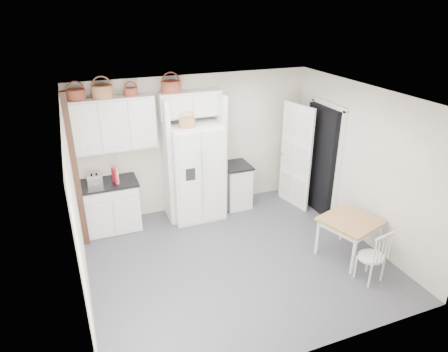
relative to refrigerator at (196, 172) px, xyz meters
name	(u,v)px	position (x,y,z in m)	size (l,w,h in m)	color
floor	(237,259)	(0.15, -1.61, -0.90)	(4.50, 4.50, 0.00)	#3C3D43
ceiling	(239,98)	(0.15, -1.61, 1.70)	(4.50, 4.50, 0.00)	white
wall_back	(196,144)	(0.15, 0.39, 0.40)	(4.50, 4.50, 0.00)	#BAB09E
wall_left	(77,213)	(-2.10, -1.61, 0.40)	(4.00, 4.00, 0.00)	#BAB09E
wall_right	(362,165)	(2.40, -1.61, 0.40)	(4.00, 4.00, 0.00)	#BAB09E
refrigerator	(196,172)	(0.00, 0.00, 0.00)	(0.93, 0.75, 1.81)	white
base_cab_left	(111,206)	(-1.56, 0.09, -0.47)	(0.94, 0.60, 0.87)	beige
base_cab_right	(236,186)	(0.86, 0.09, -0.48)	(0.48, 0.57, 0.84)	beige
dining_table	(348,238)	(1.85, -2.15, -0.57)	(0.79, 0.79, 0.66)	olive
windsor_chair	(371,257)	(1.77, -2.78, -0.51)	(0.39, 0.35, 0.79)	beige
counter_left	(108,183)	(-1.56, 0.09, -0.01)	(0.98, 0.64, 0.04)	black
counter_right	(236,166)	(0.86, 0.09, -0.04)	(0.52, 0.61, 0.04)	black
toaster	(95,179)	(-1.77, 0.10, 0.10)	(0.25, 0.14, 0.17)	silver
cookbook_red	(115,176)	(-1.44, 0.01, 0.14)	(0.04, 0.18, 0.27)	red
cookbook_cream	(117,176)	(-1.40, 0.01, 0.13)	(0.04, 0.16, 0.24)	silver
basket_upper_a	(76,95)	(-1.86, 0.22, 1.53)	(0.29, 0.29, 0.17)	maroon
basket_upper_b	(102,92)	(-1.46, 0.22, 1.55)	(0.34, 0.34, 0.20)	brown
basket_upper_c	(131,92)	(-1.01, 0.22, 1.51)	(0.22, 0.22, 0.13)	maroon
basket_bridge_a	(171,87)	(-0.32, 0.22, 1.54)	(0.34, 0.34, 0.19)	maroon
basket_fridge_a	(187,123)	(-0.16, -0.10, 0.98)	(0.28, 0.28, 0.15)	brown
upper_cabinet	(113,124)	(-1.35, 0.22, 1.00)	(1.40, 0.34, 0.90)	beige
bridge_cabinet	(190,104)	(0.00, 0.22, 1.22)	(1.12, 0.34, 0.45)	beige
fridge_panel_left	(167,161)	(-0.51, 0.09, 0.25)	(0.08, 0.60, 2.30)	beige
fridge_panel_right	(220,154)	(0.51, 0.09, 0.25)	(0.08, 0.60, 2.30)	beige
trim_post	(76,173)	(-2.05, -0.26, 0.40)	(0.09, 0.09, 2.60)	black
doorway_void	(321,160)	(2.31, -0.61, 0.12)	(0.18, 0.85, 2.05)	black
door_slab	(296,157)	(1.95, -0.27, 0.12)	(0.80, 0.04, 2.05)	white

